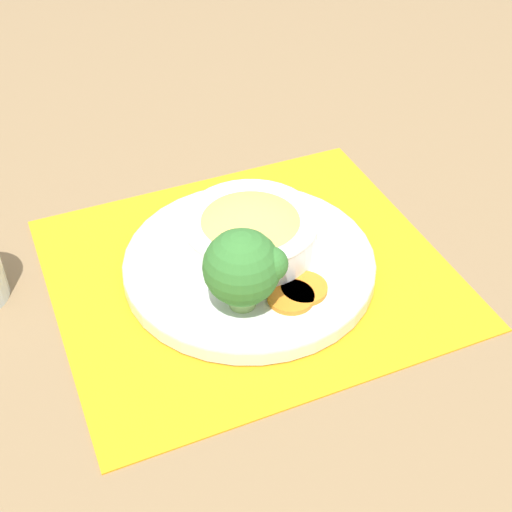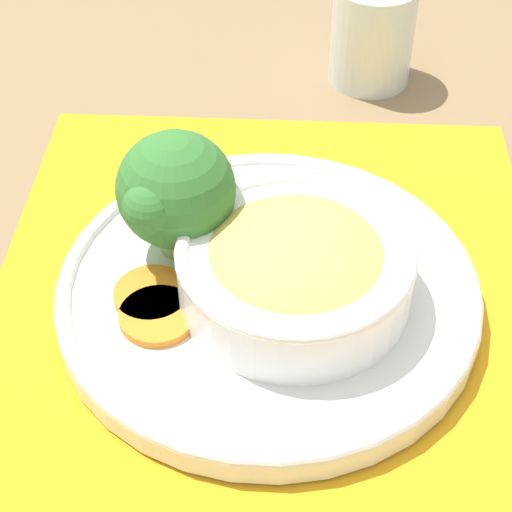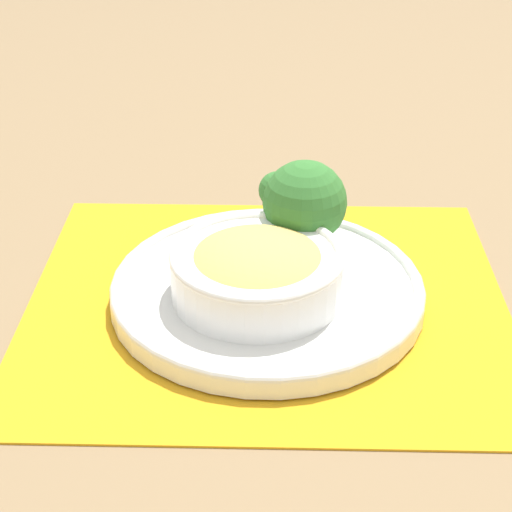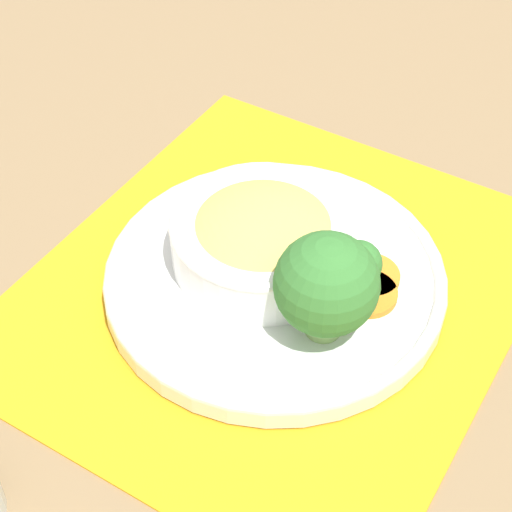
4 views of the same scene
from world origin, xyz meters
name	(u,v)px [view 4 (image 4 of 4)]	position (x,y,z in m)	size (l,w,h in m)	color
ground_plane	(275,289)	(0.00, 0.00, 0.00)	(4.00, 4.00, 0.00)	#8C704C
placemat	(275,288)	(0.00, 0.00, 0.00)	(0.47, 0.42, 0.00)	orange
plate	(275,277)	(0.00, 0.00, 0.02)	(0.28, 0.28, 0.02)	white
bowl	(263,236)	(-0.01, -0.02, 0.05)	(0.15, 0.15, 0.05)	white
broccoli_floret	(327,284)	(0.03, 0.07, 0.07)	(0.08, 0.08, 0.09)	#84AD5B
carrot_slice_near	(366,293)	(-0.02, 0.07, 0.02)	(0.05, 0.05, 0.01)	orange
carrot_slice_middle	(369,276)	(-0.04, 0.06, 0.02)	(0.05, 0.05, 0.01)	orange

